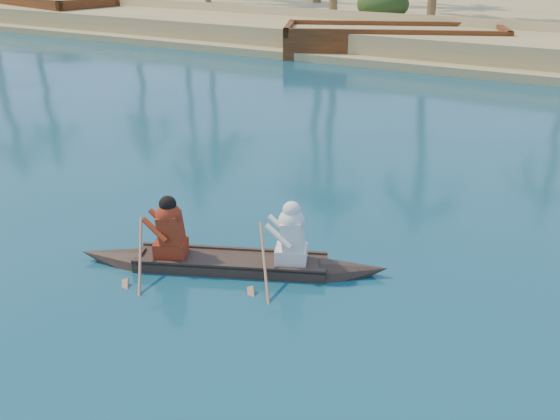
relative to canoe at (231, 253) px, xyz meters
The scene contains 3 objects.
canoe is the anchor object (origin of this frame).
barge_left 39.63m from the canoe, 143.11° to the left, with size 14.11×7.26×2.24m.
barge_mid 22.81m from the canoe, 102.33° to the left, with size 11.20×7.42×1.78m.
Camera 1 is at (3.20, -4.98, 5.44)m, focal length 40.00 mm.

